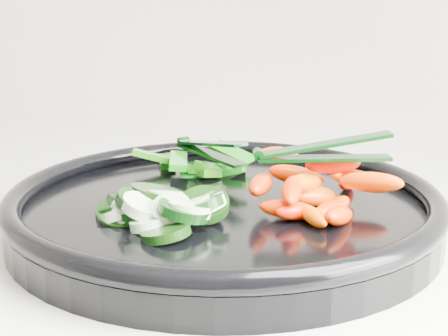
% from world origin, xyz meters
% --- Properties ---
extents(veggie_tray, '(0.39, 0.39, 0.04)m').
position_xyz_m(veggie_tray, '(0.21, 1.62, 0.95)').
color(veggie_tray, black).
rests_on(veggie_tray, counter).
extents(cucumber_pile, '(0.13, 0.11, 0.04)m').
position_xyz_m(cucumber_pile, '(0.17, 1.56, 0.96)').
color(cucumber_pile, black).
rests_on(cucumber_pile, veggie_tray).
extents(carrot_pile, '(0.14, 0.14, 0.05)m').
position_xyz_m(carrot_pile, '(0.29, 1.63, 0.97)').
color(carrot_pile, '#E84900').
rests_on(carrot_pile, veggie_tray).
extents(pepper_pile, '(0.12, 0.10, 0.03)m').
position_xyz_m(pepper_pile, '(0.16, 1.71, 0.96)').
color(pepper_pile, '#09670B').
rests_on(pepper_pile, veggie_tray).
extents(tong_carrot, '(0.11, 0.06, 0.02)m').
position_xyz_m(tong_carrot, '(0.29, 1.63, 1.00)').
color(tong_carrot, black).
rests_on(tong_carrot, carrot_pile).
extents(tong_pepper, '(0.10, 0.08, 0.02)m').
position_xyz_m(tong_pepper, '(0.16, 1.71, 0.98)').
color(tong_pepper, black).
rests_on(tong_pepper, pepper_pile).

